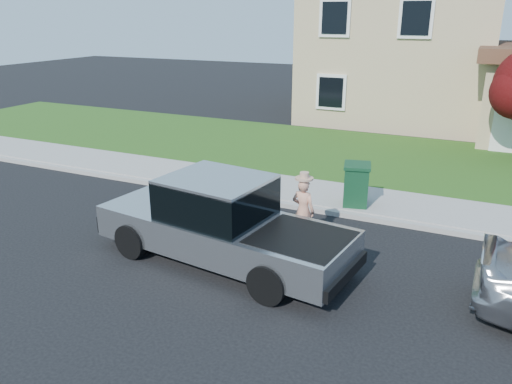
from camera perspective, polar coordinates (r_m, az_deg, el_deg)
ground at (r=10.43m, az=-0.08°, el=-7.38°), size 80.00×80.00×0.00m
curb at (r=12.60m, az=9.65°, el=-2.45°), size 40.00×0.20×0.12m
sidewalk at (r=13.59m, az=10.91°, el=-0.80°), size 40.00×2.00×0.15m
lawn at (r=17.81m, az=14.54°, el=3.74°), size 40.00×7.00×0.10m
house at (r=25.00m, az=19.49°, el=14.97°), size 14.00×11.30×6.85m
pickup_truck at (r=9.93m, az=-3.94°, el=-3.62°), size 5.56×2.49×1.77m
woman at (r=10.83m, az=5.42°, el=-2.02°), size 0.58×0.42×1.60m
trash_bin at (r=12.86m, az=11.39°, el=0.89°), size 0.80×0.88×1.07m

